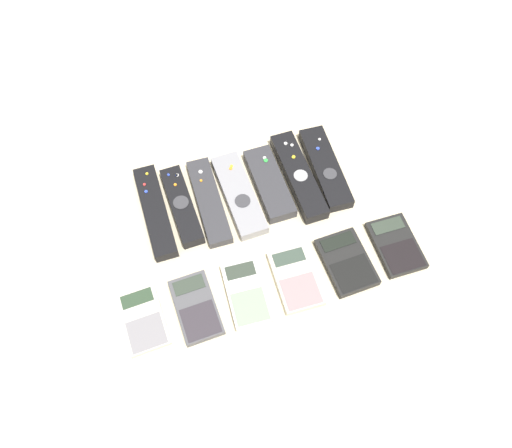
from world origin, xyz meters
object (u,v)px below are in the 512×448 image
object	(u,v)px
remote_2	(209,201)
remote_3	(239,195)
remote_4	(269,183)
remote_0	(155,212)
calculator_3	(296,279)
calculator_5	(396,245)
calculator_1	(196,307)
calculator_2	(246,293)
remote_6	(325,168)
remote_5	(298,176)
remote_1	(182,206)
calculator_0	(143,320)
calculator_4	(347,262)

from	to	relation	value
remote_2	remote_3	world-z (taller)	remote_3
remote_2	remote_4	size ratio (longest dim) A/B	1.16
remote_0	remote_2	size ratio (longest dim) A/B	1.05
remote_3	calculator_3	world-z (taller)	remote_3
remote_2	calculator_5	distance (m)	0.38
remote_0	remote_3	size ratio (longest dim) A/B	1.06
calculator_1	calculator_3	bearing A→B (deg)	-3.21
calculator_1	calculator_2	xyz separation A→B (m)	(0.09, -0.00, 0.00)
remote_6	calculator_1	world-z (taller)	remote_6
remote_2	remote_3	distance (m)	0.06
calculator_1	remote_5	bearing A→B (deg)	35.07
remote_5	calculator_1	bearing A→B (deg)	-143.59
remote_1	calculator_3	bearing A→B (deg)	-54.85
remote_5	calculator_2	bearing A→B (deg)	-131.24
remote_3	remote_6	xyz separation A→B (m)	(0.19, 0.01, 0.00)
calculator_3	calculator_5	bearing A→B (deg)	3.44
calculator_0	remote_3	bearing A→B (deg)	36.58
remote_2	remote_4	world-z (taller)	remote_4
calculator_1	remote_4	bearing A→B (deg)	42.75
remote_3	calculator_2	world-z (taller)	remote_3
remote_3	calculator_3	distance (m)	0.21
remote_4	calculator_2	xyz separation A→B (m)	(-0.11, -0.21, -0.00)
remote_2	remote_4	distance (m)	0.13
remote_1	calculator_4	world-z (taller)	remote_1
remote_0	calculator_3	distance (m)	0.31
remote_6	calculator_5	xyz separation A→B (m)	(0.07, -0.21, -0.01)
remote_4	remote_3	bearing A→B (deg)	-174.99
remote_0	calculator_5	size ratio (longest dim) A/B	1.75
remote_0	remote_4	size ratio (longest dim) A/B	1.22
remote_1	remote_4	bearing A→B (deg)	-2.85
calculator_1	calculator_0	bearing A→B (deg)	173.50
remote_5	remote_1	bearing A→B (deg)	178.05
remote_1	calculator_1	bearing A→B (deg)	-99.09
calculator_2	calculator_3	world-z (taller)	calculator_2
remote_5	calculator_4	xyz separation A→B (m)	(0.02, -0.21, -0.00)
calculator_2	remote_6	bearing A→B (deg)	44.69
calculator_0	remote_2	bearing A→B (deg)	45.82
remote_2	calculator_0	size ratio (longest dim) A/B	1.64
calculator_3	calculator_2	bearing A→B (deg)	-178.67
remote_3	calculator_5	xyz separation A→B (m)	(0.26, -0.20, -0.00)
remote_4	calculator_3	world-z (taller)	remote_4
remote_6	calculator_4	xyz separation A→B (m)	(-0.04, -0.21, -0.00)
calculator_3	calculator_5	world-z (taller)	calculator_3
calculator_4	calculator_5	distance (m)	0.11
calculator_2	remote_0	bearing A→B (deg)	121.94
remote_0	remote_1	size ratio (longest dim) A/B	1.16
remote_2	calculator_3	xyz separation A→B (m)	(0.11, -0.21, -0.00)
remote_2	calculator_0	distance (m)	0.27
remote_2	remote_4	xyz separation A→B (m)	(0.13, 0.00, 0.00)
remote_3	calculator_0	world-z (taller)	remote_3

